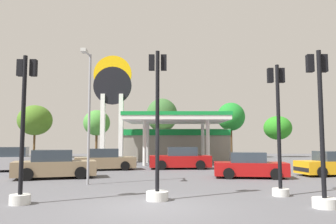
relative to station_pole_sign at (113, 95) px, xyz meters
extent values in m
plane|color=#56565B|center=(4.89, -21.23, -6.47)|extent=(90.00, 90.00, 0.00)
cube|color=gray|center=(6.07, 5.39, -4.81)|extent=(11.43, 6.31, 3.32)
cube|color=#148C38|center=(6.07, 2.18, -3.49)|extent=(11.43, 0.12, 0.60)
cube|color=white|center=(6.07, -1.73, -2.49)|extent=(8.87, 7.32, 0.35)
cube|color=#148C38|center=(6.07, -1.73, -2.16)|extent=(8.97, 7.42, 0.30)
cylinder|color=silver|center=(3.41, -3.74, -4.56)|extent=(0.32, 0.32, 3.80)
cylinder|color=silver|center=(8.73, -3.74, -4.56)|extent=(0.32, 0.32, 3.80)
cylinder|color=silver|center=(3.41, 0.29, -4.56)|extent=(0.32, 0.32, 3.80)
cylinder|color=silver|center=(8.73, 0.29, -4.56)|extent=(0.32, 0.32, 3.80)
cube|color=#4C4C51|center=(6.07, -1.73, -5.92)|extent=(0.90, 0.60, 1.10)
cube|color=white|center=(-0.88, -0.01, -3.16)|extent=(0.40, 0.56, 6.60)
cube|color=white|center=(0.88, -0.01, -3.16)|extent=(0.40, 0.56, 6.60)
cylinder|color=black|center=(0.00, -0.01, 0.97)|extent=(3.69, 0.22, 3.69)
cylinder|color=#F2B20C|center=(0.00, 0.01, 2.07)|extent=(3.69, 0.22, 3.69)
cube|color=white|center=(0.00, 0.05, 1.52)|extent=(3.39, 0.08, 0.66)
cylinder|color=black|center=(14.11, -12.76, -6.15)|extent=(0.65, 0.31, 0.62)
cylinder|color=black|center=(13.84, -11.11, -6.15)|extent=(0.65, 0.31, 0.62)
cube|color=orange|center=(15.22, -11.73, -5.95)|extent=(4.30, 2.36, 0.74)
cube|color=#2D3842|center=(15.37, -11.71, -5.31)|extent=(2.16, 1.81, 0.62)
cube|color=black|center=(13.25, -12.06, -6.06)|extent=(0.38, 1.62, 0.23)
cylinder|color=black|center=(0.12, -11.84, -6.13)|extent=(0.71, 0.42, 0.67)
cylinder|color=black|center=(0.65, -13.56, -6.13)|extent=(0.71, 0.42, 0.67)
cylinder|color=black|center=(-2.49, -12.65, -6.13)|extent=(0.71, 0.42, 0.67)
cylinder|color=black|center=(-1.95, -14.37, -6.13)|extent=(0.71, 0.42, 0.67)
cube|color=#8C7556|center=(-0.92, -13.11, -5.91)|extent=(4.74, 3.06, 0.80)
cube|color=#2D3842|center=(-1.07, -13.15, -5.22)|extent=(2.48, 2.18, 0.67)
cube|color=black|center=(1.14, -12.47, -6.03)|extent=(0.64, 1.71, 0.25)
cylinder|color=black|center=(4.92, -7.74, -6.12)|extent=(0.70, 0.28, 0.69)
cylinder|color=black|center=(4.81, -5.89, -6.12)|extent=(0.70, 0.28, 0.69)
cylinder|color=black|center=(7.72, -7.58, -6.12)|extent=(0.70, 0.28, 0.69)
cylinder|color=black|center=(7.61, -5.73, -6.12)|extent=(0.70, 0.28, 0.69)
cube|color=#A51111|center=(6.27, -6.73, -5.89)|extent=(4.63, 2.16, 0.82)
cube|color=#2D3842|center=(6.43, -6.73, -5.18)|extent=(2.25, 1.80, 0.69)
cube|color=black|center=(4.05, -6.86, -6.01)|extent=(0.23, 1.81, 0.26)
cylinder|color=black|center=(11.35, -12.24, -6.16)|extent=(0.63, 0.28, 0.61)
cylinder|color=black|center=(11.15, -13.87, -6.16)|extent=(0.63, 0.28, 0.61)
cylinder|color=black|center=(8.88, -11.94, -6.16)|extent=(0.63, 0.28, 0.61)
cylinder|color=black|center=(8.68, -13.57, -6.16)|extent=(0.63, 0.28, 0.61)
cube|color=#A51111|center=(10.02, -12.90, -5.96)|extent=(4.18, 2.15, 0.72)
cube|color=#2D3842|center=(9.87, -12.88, -5.33)|extent=(2.07, 1.71, 0.61)
cube|color=black|center=(11.96, -13.14, -6.07)|extent=(0.31, 1.60, 0.23)
cylinder|color=black|center=(-4.23, -7.37, -6.11)|extent=(0.74, 0.42, 0.70)
cylinder|color=black|center=(-3.74, -9.20, -6.11)|extent=(0.74, 0.42, 0.70)
cube|color=#B2B2BA|center=(-5.36, -8.66, -5.88)|extent=(4.96, 3.08, 0.84)
cube|color=#2D3842|center=(-5.52, -8.71, -5.16)|extent=(2.57, 2.23, 0.70)
cube|color=black|center=(-3.18, -8.07, -6.00)|extent=(0.61, 1.81, 0.26)
cylinder|color=black|center=(1.88, -6.53, -6.14)|extent=(0.69, 0.39, 0.65)
cylinder|color=black|center=(2.36, -8.21, -6.14)|extent=(0.69, 0.39, 0.65)
cylinder|color=black|center=(-0.66, -7.25, -6.14)|extent=(0.69, 0.39, 0.65)
cylinder|color=black|center=(-0.18, -8.93, -6.14)|extent=(0.69, 0.39, 0.65)
cube|color=#8C7556|center=(0.85, -7.73, -5.93)|extent=(4.59, 2.88, 0.77)
cube|color=#2D3842|center=(0.70, -7.77, -5.26)|extent=(2.38, 2.08, 0.65)
cube|color=black|center=(2.86, -7.16, -6.04)|extent=(0.58, 1.66, 0.24)
cylinder|color=silver|center=(9.61, -19.15, -6.33)|extent=(0.63, 0.63, 0.28)
cylinder|color=black|center=(9.61, -19.15, -3.82)|extent=(0.14, 0.14, 4.73)
cube|color=black|center=(9.39, -18.99, -1.85)|extent=(0.21, 0.20, 0.57)
sphere|color=red|center=(9.39, -18.86, -1.67)|extent=(0.15, 0.15, 0.15)
sphere|color=#D89E0C|center=(9.39, -18.86, -1.85)|extent=(0.15, 0.15, 0.15)
sphere|color=green|center=(9.39, -18.86, -2.03)|extent=(0.15, 0.15, 0.15)
cube|color=black|center=(9.83, -18.99, -1.85)|extent=(0.21, 0.20, 0.57)
sphere|color=red|center=(9.83, -18.86, -1.67)|extent=(0.15, 0.15, 0.15)
sphere|color=#D89E0C|center=(9.83, -18.86, -1.85)|extent=(0.15, 0.15, 0.15)
sphere|color=green|center=(9.83, -18.86, -2.03)|extent=(0.15, 0.15, 0.15)
cylinder|color=silver|center=(10.21, -21.40, -6.31)|extent=(0.74, 0.74, 0.31)
cylinder|color=black|center=(10.21, -21.40, -3.84)|extent=(0.14, 0.14, 4.64)
cube|color=black|center=(9.99, -21.24, -1.90)|extent=(0.21, 0.20, 0.57)
sphere|color=red|center=(9.99, -21.12, -1.72)|extent=(0.15, 0.15, 0.15)
sphere|color=#D89E0C|center=(9.99, -21.12, -1.90)|extent=(0.15, 0.15, 0.15)
sphere|color=green|center=(9.99, -21.12, -2.08)|extent=(0.15, 0.15, 0.15)
cube|color=black|center=(10.43, -21.24, -1.90)|extent=(0.21, 0.20, 0.57)
sphere|color=red|center=(10.43, -21.12, -1.72)|extent=(0.15, 0.15, 0.15)
sphere|color=#D89E0C|center=(10.43, -21.12, -1.90)|extent=(0.15, 0.15, 0.15)
sphere|color=green|center=(10.43, -21.12, -2.08)|extent=(0.15, 0.15, 0.15)
cylinder|color=silver|center=(0.56, -20.81, -6.31)|extent=(0.66, 0.66, 0.32)
cylinder|color=black|center=(0.56, -20.81, -3.84)|extent=(0.14, 0.14, 4.61)
cube|color=black|center=(0.34, -20.65, -1.92)|extent=(0.21, 0.20, 0.57)
sphere|color=red|center=(0.34, -20.53, -1.74)|extent=(0.15, 0.15, 0.15)
sphere|color=#D89E0C|center=(0.34, -20.53, -1.92)|extent=(0.15, 0.15, 0.15)
sphere|color=green|center=(0.34, -20.53, -2.10)|extent=(0.15, 0.15, 0.15)
cube|color=black|center=(0.78, -20.65, -1.92)|extent=(0.21, 0.20, 0.57)
sphere|color=red|center=(0.78, -20.53, -1.74)|extent=(0.15, 0.15, 0.15)
sphere|color=#D89E0C|center=(0.78, -20.53, -1.92)|extent=(0.15, 0.15, 0.15)
sphere|color=green|center=(0.78, -20.53, -2.10)|extent=(0.15, 0.15, 0.15)
cylinder|color=silver|center=(5.01, -20.08, -6.31)|extent=(0.77, 0.77, 0.31)
cylinder|color=black|center=(5.01, -20.08, -3.66)|extent=(0.14, 0.14, 4.98)
cube|color=black|center=(4.79, -19.92, -1.56)|extent=(0.21, 0.20, 0.57)
sphere|color=red|center=(4.79, -19.80, -1.38)|extent=(0.15, 0.15, 0.15)
sphere|color=#D89E0C|center=(4.79, -19.80, -1.56)|extent=(0.15, 0.15, 0.15)
sphere|color=green|center=(4.79, -19.80, -1.74)|extent=(0.15, 0.15, 0.15)
cube|color=black|center=(5.23, -19.92, -1.56)|extent=(0.21, 0.20, 0.57)
sphere|color=red|center=(5.23, -19.80, -1.38)|extent=(0.15, 0.15, 0.15)
sphere|color=#D89E0C|center=(5.23, -19.80, -1.56)|extent=(0.15, 0.15, 0.15)
sphere|color=green|center=(5.23, -19.80, -1.74)|extent=(0.15, 0.15, 0.15)
cylinder|color=brown|center=(-11.32, 9.79, -4.91)|extent=(0.27, 0.27, 3.12)
ellipsoid|color=#446E21|center=(-11.32, 9.79, -1.77)|extent=(4.22, 4.22, 3.77)
cylinder|color=brown|center=(-3.77, 10.76, -4.89)|extent=(0.30, 0.30, 3.15)
ellipsoid|color=#458937|center=(-3.77, 10.76, -2.04)|extent=(3.39, 3.39, 3.26)
cylinder|color=brown|center=(4.63, 9.60, -4.53)|extent=(0.34, 0.34, 3.87)
ellipsoid|color=#376331|center=(4.63, 9.60, -1.14)|extent=(3.89, 3.89, 4.16)
cylinder|color=brown|center=(13.38, 10.18, -4.54)|extent=(0.25, 0.25, 3.85)
ellipsoid|color=#1F7D2A|center=(13.38, 10.18, -1.30)|extent=(3.50, 3.50, 3.56)
cylinder|color=brown|center=(19.78, 11.76, -5.24)|extent=(0.24, 0.24, 2.46)
ellipsoid|color=#2A8320|center=(19.78, 11.76, -2.65)|extent=(3.62, 3.62, 3.11)
cylinder|color=gray|center=(1.56, -15.80, -3.31)|extent=(0.12, 0.12, 6.31)
cylinder|color=gray|center=(1.56, -16.40, -0.25)|extent=(0.09, 1.20, 0.09)
cube|color=beige|center=(1.56, -17.00, -0.30)|extent=(0.24, 0.44, 0.16)
camera|label=1|loc=(5.38, -31.84, -4.42)|focal=35.58mm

